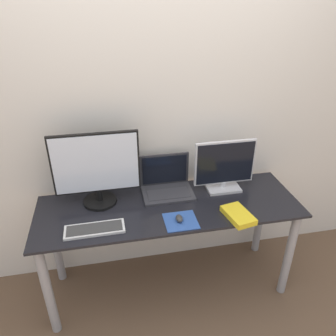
{
  "coord_description": "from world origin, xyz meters",
  "views": [
    {
      "loc": [
        -0.37,
        -1.49,
        2.03
      ],
      "look_at": [
        0.01,
        0.36,
        1.0
      ],
      "focal_mm": 35.0,
      "sensor_mm": 36.0,
      "label": 1
    }
  ],
  "objects_px": {
    "monitor_right": "(224,167)",
    "keyboard": "(95,229)",
    "laptop": "(166,183)",
    "book": "(238,215)",
    "monitor_left": "(96,169)",
    "mouse": "(179,218)"
  },
  "relations": [
    {
      "from": "mouse",
      "to": "laptop",
      "type": "bearing_deg",
      "value": 91.47
    },
    {
      "from": "monitor_left",
      "to": "laptop",
      "type": "height_order",
      "value": "monitor_left"
    },
    {
      "from": "keyboard",
      "to": "mouse",
      "type": "height_order",
      "value": "mouse"
    },
    {
      "from": "laptop",
      "to": "mouse",
      "type": "distance_m",
      "value": 0.37
    },
    {
      "from": "mouse",
      "to": "book",
      "type": "bearing_deg",
      "value": -5.68
    },
    {
      "from": "monitor_left",
      "to": "keyboard",
      "type": "distance_m",
      "value": 0.39
    },
    {
      "from": "mouse",
      "to": "book",
      "type": "distance_m",
      "value": 0.38
    },
    {
      "from": "monitor_right",
      "to": "mouse",
      "type": "xyz_separation_m",
      "value": [
        -0.4,
        -0.32,
        -0.16
      ]
    },
    {
      "from": "book",
      "to": "monitor_right",
      "type": "bearing_deg",
      "value": 86.34
    },
    {
      "from": "monitor_left",
      "to": "mouse",
      "type": "relative_size",
      "value": 8.02
    },
    {
      "from": "laptop",
      "to": "keyboard",
      "type": "relative_size",
      "value": 0.99
    },
    {
      "from": "keyboard",
      "to": "book",
      "type": "bearing_deg",
      "value": -3.36
    },
    {
      "from": "monitor_right",
      "to": "mouse",
      "type": "distance_m",
      "value": 0.53
    },
    {
      "from": "monitor_left",
      "to": "laptop",
      "type": "bearing_deg",
      "value": 5.95
    },
    {
      "from": "monitor_left",
      "to": "book",
      "type": "xyz_separation_m",
      "value": [
        0.86,
        -0.35,
        -0.24
      ]
    },
    {
      "from": "monitor_right",
      "to": "book",
      "type": "bearing_deg",
      "value": -93.66
    },
    {
      "from": "monitor_right",
      "to": "keyboard",
      "type": "height_order",
      "value": "monitor_right"
    },
    {
      "from": "monitor_left",
      "to": "keyboard",
      "type": "bearing_deg",
      "value": -97.51
    },
    {
      "from": "laptop",
      "to": "book",
      "type": "distance_m",
      "value": 0.56
    },
    {
      "from": "laptop",
      "to": "mouse",
      "type": "relative_size",
      "value": 5.09
    },
    {
      "from": "mouse",
      "to": "keyboard",
      "type": "bearing_deg",
      "value": 178.33
    },
    {
      "from": "keyboard",
      "to": "monitor_right",
      "type": "bearing_deg",
      "value": 18.02
    }
  ]
}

